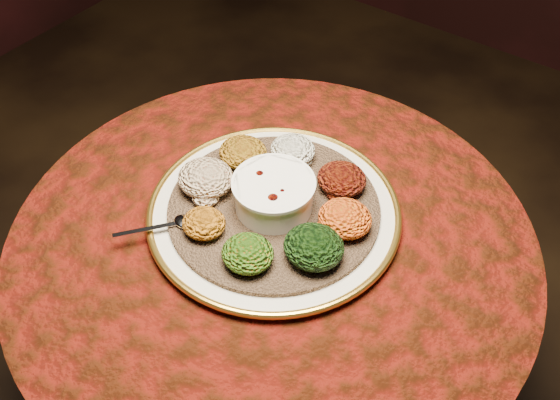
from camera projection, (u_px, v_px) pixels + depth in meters
The scene contains 13 objects.
table at pixel (273, 292), 1.26m from camera, with size 0.96×0.96×0.73m.
platter at pixel (274, 212), 1.15m from camera, with size 0.52×0.52×0.02m.
injera at pixel (274, 208), 1.14m from camera, with size 0.39×0.39×0.01m, color brown.
stew_bowl at pixel (274, 192), 1.11m from camera, with size 0.15×0.15×0.06m.
spoon at pixel (178, 223), 1.11m from camera, with size 0.10×0.12×0.01m.
portion_ayib at pixel (293, 150), 1.22m from camera, with size 0.09×0.08×0.04m, color silver.
portion_kitfo at pixel (342, 179), 1.16m from camera, with size 0.09×0.09×0.04m, color black.
portion_tikil at pixel (345, 218), 1.09m from camera, with size 0.10×0.09×0.05m, color #C08510.
portion_gomen at pixel (314, 247), 1.04m from camera, with size 0.10×0.10×0.05m, color black.
portion_mixveg at pixel (248, 254), 1.04m from camera, with size 0.09×0.09×0.04m, color #A9490A.
portion_kik at pixel (204, 223), 1.09m from camera, with size 0.08×0.07×0.04m, color #BB6510.
portion_timatim at pixel (206, 178), 1.16m from camera, with size 0.11×0.10×0.05m, color maroon.
portion_shiro at pixel (243, 153), 1.21m from camera, with size 0.10×0.09×0.05m, color #875E10.
Camera 1 is at (0.44, -0.59, 1.60)m, focal length 40.00 mm.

